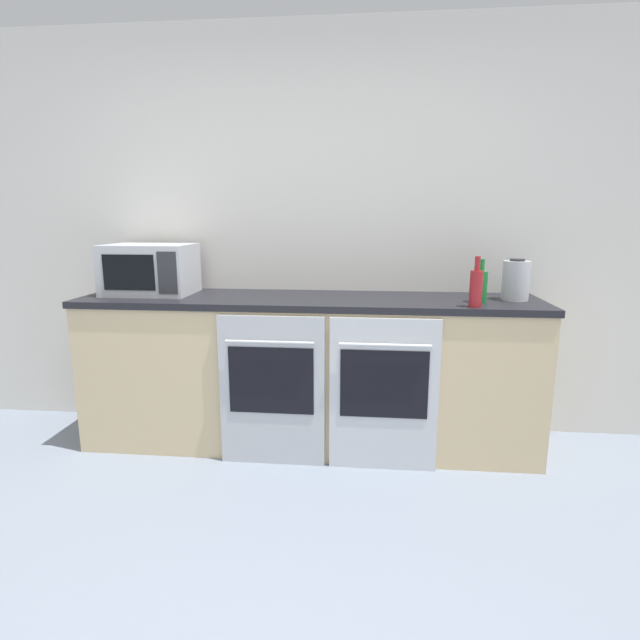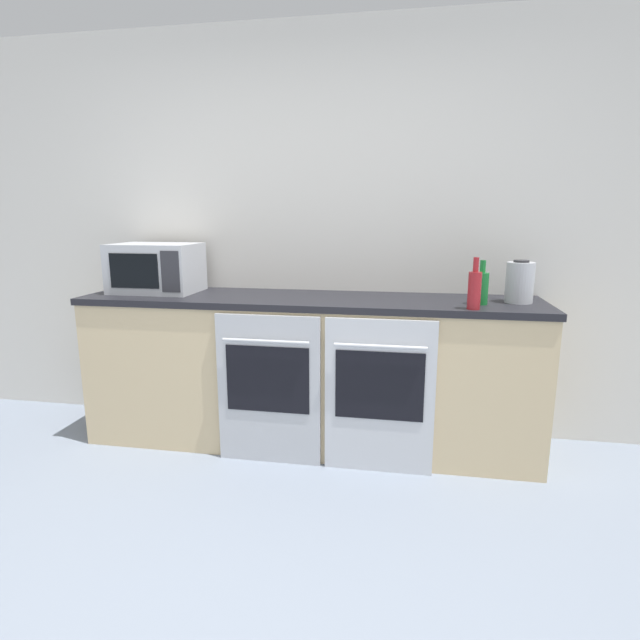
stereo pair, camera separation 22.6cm
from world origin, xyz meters
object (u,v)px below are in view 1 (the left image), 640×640
Objects in this scene: microwave at (150,269)px; oven_right at (384,394)px; oven_left at (272,390)px; bottle_green at (480,285)px; kettle at (516,280)px; bottle_red at (476,287)px.

oven_right is at bearing -13.54° from microwave.
bottle_green is (1.17, 0.23, 0.59)m from oven_left.
microwave is (-1.47, 0.35, 0.64)m from oven_right.
oven_right is 1.64m from microwave.
bottle_green is 0.24m from kettle.
oven_left is 3.21× the size of bottle_red.
microwave is 1.97m from bottle_red.
oven_left is at bearing -22.97° from microwave.
oven_left is 1.11m from microwave.
kettle is at bearing 23.65° from oven_right.
bottle_green is at bearing 11.26° from oven_left.
oven_right is at bearing -171.35° from bottle_red.
kettle is at bearing 24.18° from bottle_green.
bottle_green is 0.17m from bottle_red.
oven_left is 0.63m from oven_right.
microwave is 2.14× the size of bottle_green.
microwave is 1.92× the size of bottle_red.
oven_left is 3.58× the size of bottle_green.
kettle is (0.22, 0.10, 0.02)m from bottle_green.
oven_left and oven_right have the same top height.
oven_right is at bearing 0.00° from oven_left.
bottle_red is (0.48, 0.07, 0.60)m from oven_right.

